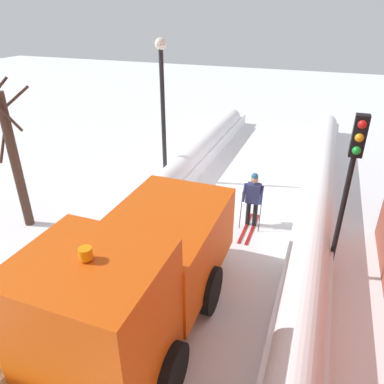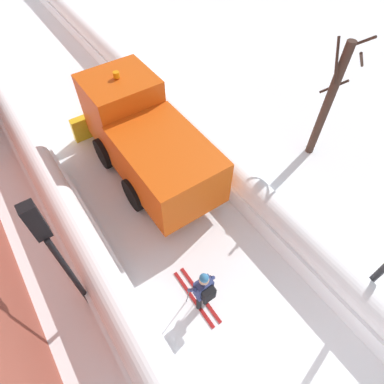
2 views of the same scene
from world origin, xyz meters
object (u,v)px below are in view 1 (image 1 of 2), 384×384
(street_lamp, at_px, (162,96))
(bare_tree_near, at_px, (15,159))
(skier, at_px, (253,197))
(traffic_light_pole, at_px, (351,171))
(plow_truck, at_px, (138,277))

(street_lamp, bearing_deg, bare_tree_near, 58.85)
(street_lamp, relative_size, bare_tree_near, 1.18)
(street_lamp, bearing_deg, skier, 151.74)
(traffic_light_pole, bearing_deg, skier, -36.63)
(traffic_light_pole, relative_size, bare_tree_near, 0.95)
(traffic_light_pole, bearing_deg, bare_tree_near, 3.95)
(skier, bearing_deg, plow_truck, 75.88)
(plow_truck, relative_size, bare_tree_near, 1.33)
(plow_truck, distance_m, traffic_light_pole, 5.10)
(street_lamp, xyz_separation_m, bare_tree_near, (2.73, 4.52, -1.13))
(traffic_light_pole, relative_size, street_lamp, 0.80)
(skier, distance_m, traffic_light_pole, 3.59)
(street_lamp, height_order, bare_tree_near, street_lamp)
(skier, bearing_deg, traffic_light_pole, 143.37)
(skier, relative_size, street_lamp, 0.34)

